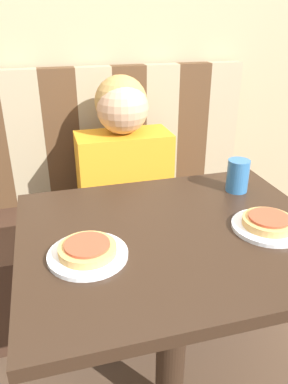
{
  "coord_description": "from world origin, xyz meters",
  "views": [
    {
      "loc": [
        -0.33,
        -0.85,
        1.34
      ],
      "look_at": [
        0.0,
        0.34,
        0.74
      ],
      "focal_mm": 35.0,
      "sensor_mm": 36.0,
      "label": 1
    }
  ],
  "objects_px": {
    "plate_left": "(88,255)",
    "pizza_left": "(87,249)",
    "plate_right": "(268,227)",
    "pizza_right": "(269,221)",
    "person": "(123,149)",
    "drinking_cup": "(238,176)"
  },
  "relations": [
    {
      "from": "pizza_right",
      "to": "drinking_cup",
      "type": "xyz_separation_m",
      "value": [
        0.04,
        0.25,
        0.03
      ]
    },
    {
      "from": "person",
      "to": "plate_left",
      "type": "height_order",
      "value": "person"
    },
    {
      "from": "plate_left",
      "to": "pizza_right",
      "type": "relative_size",
      "value": 1.39
    },
    {
      "from": "person",
      "to": "plate_left",
      "type": "distance_m",
      "value": 0.79
    },
    {
      "from": "plate_right",
      "to": "plate_left",
      "type": "bearing_deg",
      "value": 180.0
    },
    {
      "from": "pizza_left",
      "to": "drinking_cup",
      "type": "distance_m",
      "value": 0.61
    },
    {
      "from": "plate_right",
      "to": "pizza_right",
      "type": "relative_size",
      "value": 1.39
    },
    {
      "from": "pizza_right",
      "to": "plate_left",
      "type": "bearing_deg",
      "value": -180.0
    },
    {
      "from": "plate_left",
      "to": "pizza_left",
      "type": "relative_size",
      "value": 1.39
    },
    {
      "from": "plate_right",
      "to": "drinking_cup",
      "type": "relative_size",
      "value": 1.82
    },
    {
      "from": "plate_left",
      "to": "plate_right",
      "type": "bearing_deg",
      "value": 0.0
    },
    {
      "from": "person",
      "to": "pizza_left",
      "type": "xyz_separation_m",
      "value": [
        -0.26,
        -0.75,
        0.01
      ]
    },
    {
      "from": "pizza_right",
      "to": "drinking_cup",
      "type": "height_order",
      "value": "drinking_cup"
    },
    {
      "from": "person",
      "to": "plate_left",
      "type": "bearing_deg",
      "value": -108.99
    },
    {
      "from": "plate_right",
      "to": "pizza_left",
      "type": "distance_m",
      "value": 0.52
    },
    {
      "from": "plate_left",
      "to": "pizza_right",
      "type": "bearing_deg",
      "value": 0.0
    },
    {
      "from": "pizza_left",
      "to": "plate_left",
      "type": "bearing_deg",
      "value": -90.0
    },
    {
      "from": "person",
      "to": "plate_right",
      "type": "distance_m",
      "value": 0.79
    },
    {
      "from": "person",
      "to": "drinking_cup",
      "type": "distance_m",
      "value": 0.57
    },
    {
      "from": "person",
      "to": "pizza_left",
      "type": "bearing_deg",
      "value": -108.99
    },
    {
      "from": "person",
      "to": "plate_right",
      "type": "relative_size",
      "value": 3.13
    },
    {
      "from": "plate_right",
      "to": "pizza_right",
      "type": "distance_m",
      "value": 0.02
    }
  ]
}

